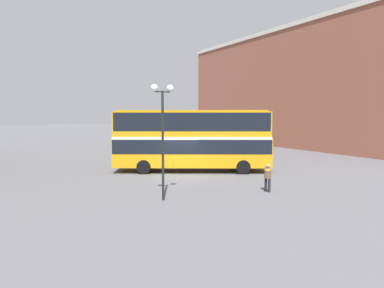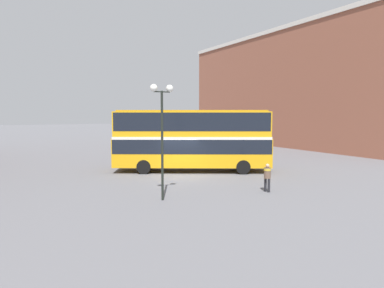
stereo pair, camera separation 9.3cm
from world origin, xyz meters
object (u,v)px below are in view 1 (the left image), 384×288
Objects in this scene: pedestrian_foreground at (268,175)px; street_lamp_twin_globe at (163,114)px; parked_car_kerb_near at (202,141)px; double_decker_bus at (192,136)px.

street_lamp_twin_globe reaches higher than pedestrian_foreground.
parked_car_kerb_near is at bearing -123.51° from pedestrian_foreground.
parked_car_kerb_near is (10.19, 15.54, -1.86)m from double_decker_bus.
street_lamp_twin_globe is (-5.42, -6.71, 1.67)m from double_decker_bus.
pedestrian_foreground is 25.39m from parked_car_kerb_near.
double_decker_bus is 1.95× the size of street_lamp_twin_globe.
pedestrian_foreground is 0.27× the size of street_lamp_twin_globe.
street_lamp_twin_globe is (-5.79, 1.16, 3.32)m from pedestrian_foreground.
pedestrian_foreground is 6.77m from street_lamp_twin_globe.
parked_car_kerb_near is (9.83, 23.41, -0.21)m from pedestrian_foreground.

